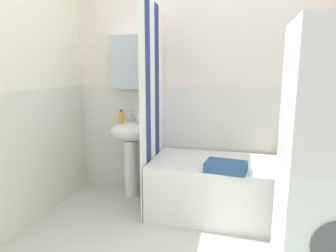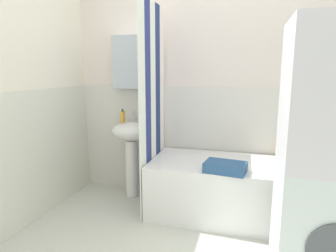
{
  "view_description": "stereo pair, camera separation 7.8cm",
  "coord_description": "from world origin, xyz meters",
  "px_view_note": "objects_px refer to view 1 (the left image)",
  "views": [
    {
      "loc": [
        0.24,
        -1.88,
        1.37
      ],
      "look_at": [
        -0.39,
        0.73,
        0.86
      ],
      "focal_mm": 31.57,
      "sensor_mm": 36.0,
      "label": 1
    },
    {
      "loc": [
        0.32,
        -1.86,
        1.37
      ],
      "look_at": [
        -0.39,
        0.73,
        0.86
      ],
      "focal_mm": 31.57,
      "sensor_mm": 36.0,
      "label": 2
    }
  ],
  "objects_px": {
    "body_wash_bottle": "(293,150)",
    "toothbrush_cup": "(140,118)",
    "bathtub": "(233,189)",
    "washer_dryer_stack": "(333,164)",
    "lotion_bottle": "(307,147)",
    "towel_folded": "(226,167)",
    "shampoo_bottle": "(281,147)",
    "soap_dispenser": "(121,117)",
    "sink": "(130,142)"
  },
  "relations": [
    {
      "from": "lotion_bottle",
      "to": "body_wash_bottle",
      "type": "distance_m",
      "value": 0.12
    },
    {
      "from": "towel_folded",
      "to": "washer_dryer_stack",
      "type": "relative_size",
      "value": 0.21
    },
    {
      "from": "soap_dispenser",
      "to": "lotion_bottle",
      "type": "xyz_separation_m",
      "value": [
        1.86,
        0.15,
        -0.26
      ]
    },
    {
      "from": "lotion_bottle",
      "to": "washer_dryer_stack",
      "type": "height_order",
      "value": "washer_dryer_stack"
    },
    {
      "from": "soap_dispenser",
      "to": "body_wash_bottle",
      "type": "xyz_separation_m",
      "value": [
        1.75,
        0.15,
        -0.29
      ]
    },
    {
      "from": "body_wash_bottle",
      "to": "washer_dryer_stack",
      "type": "bearing_deg",
      "value": -89.32
    },
    {
      "from": "soap_dispenser",
      "to": "shampoo_bottle",
      "type": "relative_size",
      "value": 0.72
    },
    {
      "from": "soap_dispenser",
      "to": "towel_folded",
      "type": "relative_size",
      "value": 0.42
    },
    {
      "from": "soap_dispenser",
      "to": "lotion_bottle",
      "type": "relative_size",
      "value": 0.61
    },
    {
      "from": "towel_folded",
      "to": "washer_dryer_stack",
      "type": "xyz_separation_m",
      "value": [
        0.64,
        -0.6,
        0.26
      ]
    },
    {
      "from": "toothbrush_cup",
      "to": "body_wash_bottle",
      "type": "distance_m",
      "value": 1.59
    },
    {
      "from": "washer_dryer_stack",
      "to": "bathtub",
      "type": "bearing_deg",
      "value": 123.54
    },
    {
      "from": "sink",
      "to": "body_wash_bottle",
      "type": "xyz_separation_m",
      "value": [
        1.67,
        0.12,
        -0.01
      ]
    },
    {
      "from": "lotion_bottle",
      "to": "body_wash_bottle",
      "type": "xyz_separation_m",
      "value": [
        -0.12,
        0.0,
        -0.04
      ]
    },
    {
      "from": "washer_dryer_stack",
      "to": "soap_dispenser",
      "type": "bearing_deg",
      "value": 149.91
    },
    {
      "from": "toothbrush_cup",
      "to": "washer_dryer_stack",
      "type": "xyz_separation_m",
      "value": [
        1.58,
        -1.08,
        -0.05
      ]
    },
    {
      "from": "body_wash_bottle",
      "to": "washer_dryer_stack",
      "type": "distance_m",
      "value": 1.2
    },
    {
      "from": "shampoo_bottle",
      "to": "lotion_bottle",
      "type": "bearing_deg",
      "value": -3.72
    },
    {
      "from": "sink",
      "to": "toothbrush_cup",
      "type": "distance_m",
      "value": 0.29
    },
    {
      "from": "bathtub",
      "to": "towel_folded",
      "type": "bearing_deg",
      "value": -103.6
    },
    {
      "from": "soap_dispenser",
      "to": "shampoo_bottle",
      "type": "height_order",
      "value": "soap_dispenser"
    },
    {
      "from": "bathtub",
      "to": "lotion_bottle",
      "type": "bearing_deg",
      "value": 23.98
    },
    {
      "from": "bathtub",
      "to": "shampoo_bottle",
      "type": "bearing_deg",
      "value": 35.39
    },
    {
      "from": "soap_dispenser",
      "to": "bathtub",
      "type": "height_order",
      "value": "soap_dispenser"
    },
    {
      "from": "lotion_bottle",
      "to": "washer_dryer_stack",
      "type": "relative_size",
      "value": 0.14
    },
    {
      "from": "sink",
      "to": "bathtub",
      "type": "relative_size",
      "value": 0.53
    },
    {
      "from": "body_wash_bottle",
      "to": "towel_folded",
      "type": "distance_m",
      "value": 0.85
    },
    {
      "from": "toothbrush_cup",
      "to": "lotion_bottle",
      "type": "relative_size",
      "value": 0.44
    },
    {
      "from": "soap_dispenser",
      "to": "shampoo_bottle",
      "type": "bearing_deg",
      "value": 5.89
    },
    {
      "from": "lotion_bottle",
      "to": "towel_folded",
      "type": "distance_m",
      "value": 0.94
    },
    {
      "from": "bathtub",
      "to": "lotion_bottle",
      "type": "height_order",
      "value": "lotion_bottle"
    },
    {
      "from": "toothbrush_cup",
      "to": "bathtub",
      "type": "height_order",
      "value": "toothbrush_cup"
    },
    {
      "from": "soap_dispenser",
      "to": "toothbrush_cup",
      "type": "bearing_deg",
      "value": 16.48
    },
    {
      "from": "shampoo_bottle",
      "to": "body_wash_bottle",
      "type": "bearing_deg",
      "value": -6.74
    },
    {
      "from": "washer_dryer_stack",
      "to": "towel_folded",
      "type": "bearing_deg",
      "value": 136.87
    },
    {
      "from": "soap_dispenser",
      "to": "body_wash_bottle",
      "type": "bearing_deg",
      "value": 5.06
    },
    {
      "from": "sink",
      "to": "soap_dispenser",
      "type": "distance_m",
      "value": 0.3
    },
    {
      "from": "body_wash_bottle",
      "to": "towel_folded",
      "type": "height_order",
      "value": "body_wash_bottle"
    },
    {
      "from": "sink",
      "to": "shampoo_bottle",
      "type": "relative_size",
      "value": 4.15
    },
    {
      "from": "towel_folded",
      "to": "sink",
      "type": "bearing_deg",
      "value": 156.46
    },
    {
      "from": "lotion_bottle",
      "to": "towel_folded",
      "type": "relative_size",
      "value": 0.69
    },
    {
      "from": "toothbrush_cup",
      "to": "bathtub",
      "type": "xyz_separation_m",
      "value": [
        1.0,
        -0.2,
        -0.62
      ]
    },
    {
      "from": "bathtub",
      "to": "body_wash_bottle",
      "type": "relative_size",
      "value": 9.92
    },
    {
      "from": "sink",
      "to": "toothbrush_cup",
      "type": "height_order",
      "value": "toothbrush_cup"
    },
    {
      "from": "shampoo_bottle",
      "to": "towel_folded",
      "type": "xyz_separation_m",
      "value": [
        -0.51,
        -0.59,
        -0.05
      ]
    },
    {
      "from": "bathtub",
      "to": "washer_dryer_stack",
      "type": "bearing_deg",
      "value": -56.46
    },
    {
      "from": "toothbrush_cup",
      "to": "shampoo_bottle",
      "type": "relative_size",
      "value": 0.52
    },
    {
      "from": "body_wash_bottle",
      "to": "toothbrush_cup",
      "type": "bearing_deg",
      "value": -176.34
    },
    {
      "from": "sink",
      "to": "soap_dispenser",
      "type": "xyz_separation_m",
      "value": [
        -0.08,
        -0.03,
        0.28
      ]
    },
    {
      "from": "body_wash_bottle",
      "to": "shampoo_bottle",
      "type": "distance_m",
      "value": 0.12
    }
  ]
}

